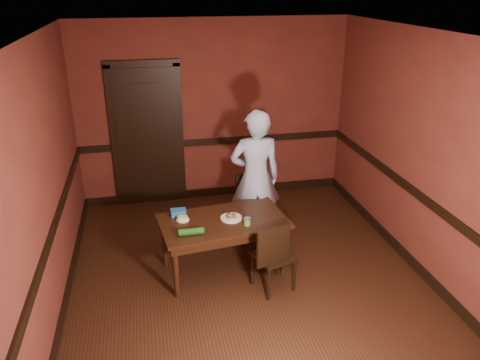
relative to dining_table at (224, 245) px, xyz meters
name	(u,v)px	position (x,y,z in m)	size (l,w,h in m)	color
floor	(246,274)	(0.24, -0.15, -0.33)	(4.00, 4.50, 0.01)	black
ceiling	(248,33)	(0.24, -0.15, 2.37)	(4.00, 4.50, 0.01)	silver
wall_back	(214,112)	(0.24, 2.10, 1.02)	(4.00, 0.02, 2.70)	maroon
wall_front	(325,297)	(0.24, -2.40, 1.02)	(4.00, 0.02, 2.70)	maroon
wall_left	(47,182)	(-1.76, -0.15, 1.02)	(0.02, 4.50, 2.70)	maroon
wall_right	(419,153)	(2.24, -0.15, 1.02)	(0.02, 4.50, 2.70)	maroon
dado_back	(215,141)	(0.24, 2.09, 0.57)	(4.00, 0.03, 0.10)	black
dado_left	(55,223)	(-1.75, -0.15, 0.57)	(0.03, 4.50, 0.10)	black
dado_right	(412,190)	(2.22, -0.15, 0.57)	(0.03, 4.50, 0.10)	black
baseboard_back	(216,191)	(0.24, 2.09, -0.27)	(4.00, 0.03, 0.12)	black
baseboard_left	(68,291)	(-1.75, -0.15, -0.27)	(0.03, 4.50, 0.12)	black
baseboard_right	(402,251)	(2.22, -0.15, -0.27)	(0.03, 4.50, 0.12)	black
door	(147,134)	(-0.76, 2.07, 0.76)	(1.05, 0.07, 2.20)	black
dining_table	(224,245)	(0.00, 0.00, 0.00)	(1.42, 0.80, 0.67)	black
chair_far	(249,209)	(0.45, 0.66, 0.10)	(0.41, 0.41, 0.87)	black
chair_near	(274,254)	(0.47, -0.45, 0.09)	(0.40, 0.40, 0.85)	black
person	(255,178)	(0.53, 0.64, 0.54)	(0.64, 0.42, 1.75)	#A0B9D7
sandwich_plate	(231,217)	(0.10, 0.01, 0.35)	(0.25, 0.25, 0.06)	white
sauce_jar	(247,222)	(0.24, -0.18, 0.38)	(0.08, 0.08, 0.09)	#659741
cheese_saucer	(183,219)	(-0.45, 0.08, 0.35)	(0.15, 0.15, 0.05)	white
food_tub	(178,213)	(-0.49, 0.21, 0.37)	(0.18, 0.12, 0.07)	blue
wrapped_veg	(191,232)	(-0.39, -0.26, 0.37)	(0.08, 0.08, 0.27)	#195016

